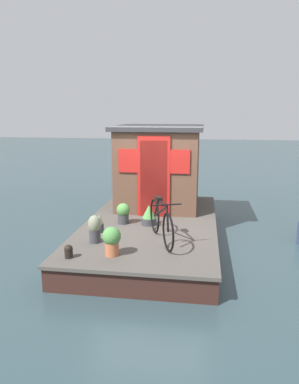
# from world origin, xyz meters

# --- Properties ---
(ground_plane) EXTENTS (60.00, 60.00, 0.00)m
(ground_plane) POSITION_xyz_m (0.00, 0.00, 0.00)
(ground_plane) COLOR #2D4247
(houseboat_deck) EXTENTS (5.06, 2.77, 0.46)m
(houseboat_deck) POSITION_xyz_m (0.00, 0.00, 0.23)
(houseboat_deck) COLOR #4C4742
(houseboat_deck) RESTS_ON ground_plane
(houseboat_cabin) EXTENTS (2.15, 2.10, 1.98)m
(houseboat_cabin) POSITION_xyz_m (1.42, 0.00, 1.46)
(houseboat_cabin) COLOR brown
(houseboat_cabin) RESTS_ON houseboat_deck
(bicycle) EXTENTS (1.56, 0.70, 0.80)m
(bicycle) POSITION_xyz_m (-1.13, -0.35, 0.83)
(bicycle) COLOR black
(bicycle) RESTS_ON houseboat_deck
(potted_plant_sage) EXTENTS (0.16, 0.16, 0.39)m
(potted_plant_sage) POSITION_xyz_m (-0.82, 0.90, 0.64)
(potted_plant_sage) COLOR #38383D
(potted_plant_sage) RESTS_ON houseboat_deck
(potted_plant_fern) EXTENTS (0.23, 0.23, 0.51)m
(potted_plant_fern) POSITION_xyz_m (-1.38, 0.82, 0.72)
(potted_plant_fern) COLOR #38383D
(potted_plant_fern) RESTS_ON houseboat_deck
(potted_plant_mint) EXTENTS (0.28, 0.28, 0.44)m
(potted_plant_mint) POSITION_xyz_m (-0.19, 0.56, 0.69)
(potted_plant_mint) COLOR #38383D
(potted_plant_mint) RESTS_ON houseboat_deck
(potted_plant_thyme) EXTENTS (0.32, 0.32, 0.42)m
(potted_plant_thyme) POSITION_xyz_m (-0.19, 0.01, 0.66)
(potted_plant_thyme) COLOR #38383D
(potted_plant_thyme) RESTS_ON houseboat_deck
(potted_plant_basil) EXTENTS (0.31, 0.31, 0.48)m
(potted_plant_basil) POSITION_xyz_m (-1.92, 0.37, 0.72)
(potted_plant_basil) COLOR #B2603D
(potted_plant_basil) RESTS_ON houseboat_deck
(mooring_bollard) EXTENTS (0.14, 0.14, 0.22)m
(mooring_bollard) POSITION_xyz_m (-2.13, 1.03, 0.57)
(mooring_bollard) COLOR black
(mooring_bollard) RESTS_ON houseboat_deck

